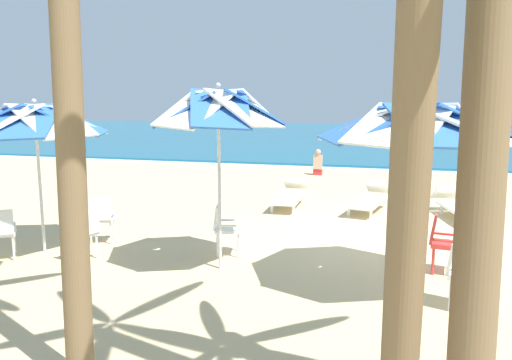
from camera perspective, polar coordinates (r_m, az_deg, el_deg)
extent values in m
plane|color=#D3B784|center=(9.68, 14.85, -6.59)|extent=(80.00, 80.00, 0.00)
cube|color=#19607F|center=(37.28, 15.43, 5.00)|extent=(80.00, 36.00, 0.10)
cube|color=white|center=(19.07, 15.23, 1.12)|extent=(80.00, 0.70, 0.01)
cylinder|color=silver|center=(6.94, 17.75, -3.76)|extent=(0.05, 0.05, 2.16)
cube|color=blue|center=(7.07, 22.86, 6.24)|extent=(1.48, 1.36, 0.53)
cube|color=white|center=(7.37, 19.92, 6.51)|extent=(1.37, 1.45, 0.53)
cube|color=blue|center=(7.35, 16.20, 6.68)|extent=(1.36, 1.48, 0.53)
cube|color=white|center=(7.02, 13.46, 6.69)|extent=(1.45, 1.37, 0.53)
cube|color=blue|center=(6.54, 13.30, 6.53)|extent=(1.48, 1.36, 0.53)
cube|color=white|center=(6.20, 16.30, 6.27)|extent=(1.37, 1.45, 0.53)
cube|color=blue|center=(6.22, 20.71, 6.06)|extent=(1.36, 1.48, 0.53)
cube|color=white|center=(6.60, 23.37, 6.05)|extent=(1.45, 1.37, 0.53)
sphere|color=silver|center=(6.78, 18.39, 8.83)|extent=(0.08, 0.08, 0.08)
cube|color=red|center=(7.97, 21.43, -7.07)|extent=(0.49, 0.49, 0.05)
cube|color=red|center=(7.91, 20.07, -5.41)|extent=(0.14, 0.43, 0.40)
cube|color=red|center=(8.13, 21.49, -5.94)|extent=(0.40, 0.08, 0.03)
cube|color=red|center=(7.74, 21.46, -6.68)|extent=(0.40, 0.08, 0.03)
cylinder|color=red|center=(8.20, 22.59, -8.37)|extent=(0.04, 0.04, 0.41)
cylinder|color=red|center=(7.87, 22.61, -9.12)|extent=(0.04, 0.04, 0.41)
cylinder|color=red|center=(8.20, 20.11, -8.22)|extent=(0.04, 0.04, 0.41)
cylinder|color=red|center=(7.87, 20.02, -8.96)|extent=(0.04, 0.04, 0.41)
cube|color=white|center=(6.70, 23.73, -10.27)|extent=(0.55, 0.55, 0.05)
cube|color=white|center=(6.67, 22.15, -8.24)|extent=(0.22, 0.43, 0.40)
cube|color=white|center=(6.86, 24.07, -8.89)|extent=(0.39, 0.16, 0.03)
cube|color=white|center=(6.48, 23.49, -9.89)|extent=(0.39, 0.16, 0.03)
cylinder|color=white|center=(6.92, 25.31, -11.80)|extent=(0.04, 0.04, 0.41)
cylinder|color=white|center=(6.60, 24.87, -12.82)|extent=(0.04, 0.04, 0.41)
cylinder|color=white|center=(6.97, 22.40, -11.46)|extent=(0.04, 0.04, 0.41)
cylinder|color=white|center=(6.65, 21.80, -12.45)|extent=(0.04, 0.04, 0.41)
cylinder|color=silver|center=(7.45, -4.30, -1.93)|extent=(0.05, 0.05, 2.30)
cube|color=blue|center=(7.35, -0.44, 8.44)|extent=(1.16, 1.09, 0.57)
cube|color=white|center=(7.70, -1.86, 8.47)|extent=(1.10, 1.12, 0.57)
cube|color=blue|center=(7.82, -4.60, 8.46)|extent=(1.09, 1.16, 0.57)
cube|color=white|center=(7.66, -7.26, 8.40)|extent=(1.12, 1.10, 0.57)
cube|color=blue|center=(7.31, -8.44, 8.34)|extent=(1.16, 1.09, 0.57)
cube|color=white|center=(6.95, -7.27, 8.32)|extent=(1.10, 1.12, 0.57)
cube|color=blue|center=(6.81, -4.23, 8.36)|extent=(1.09, 1.16, 0.57)
cube|color=white|center=(6.98, -1.32, 8.40)|extent=(1.12, 1.10, 0.57)
sphere|color=silver|center=(7.32, -4.46, 11.00)|extent=(0.08, 0.08, 0.08)
cube|color=white|center=(8.29, -3.22, -5.80)|extent=(0.53, 0.53, 0.05)
cube|color=white|center=(8.26, -4.62, -4.27)|extent=(0.19, 0.43, 0.40)
cube|color=white|center=(8.46, -3.11, -4.73)|extent=(0.39, 0.13, 0.03)
cube|color=white|center=(8.07, -3.36, -5.41)|extent=(0.39, 0.13, 0.03)
cylinder|color=white|center=(8.51, -1.91, -7.02)|extent=(0.04, 0.04, 0.41)
cylinder|color=white|center=(8.17, -2.08, -7.71)|extent=(0.04, 0.04, 0.41)
cylinder|color=white|center=(8.54, -4.28, -6.98)|extent=(0.04, 0.04, 0.41)
cylinder|color=white|center=(8.21, -4.55, -7.66)|extent=(0.04, 0.04, 0.41)
cylinder|color=silver|center=(9.08, -23.94, -1.30)|extent=(0.05, 0.05, 2.11)
cube|color=blue|center=(8.80, -20.86, 6.61)|extent=(1.31, 1.26, 0.55)
cube|color=white|center=(9.24, -21.29, 6.69)|extent=(1.25, 1.34, 0.55)
cube|color=blue|center=(9.50, -23.43, 6.61)|extent=(1.26, 1.31, 0.55)
cube|color=white|center=(9.47, -26.08, 6.42)|extent=(1.34, 1.25, 0.55)
cube|color=white|center=(8.70, -27.81, 6.13)|extent=(1.25, 1.34, 0.55)
cube|color=blue|center=(8.41, -25.61, 6.22)|extent=(1.26, 1.31, 0.55)
cube|color=white|center=(8.45, -22.62, 6.43)|extent=(1.34, 1.25, 0.55)
sphere|color=silver|center=(8.95, -24.59, 8.41)|extent=(0.08, 0.08, 0.08)
cube|color=white|center=(8.51, -19.91, -5.96)|extent=(0.54, 0.54, 0.05)
cube|color=white|center=(8.30, -19.13, -4.68)|extent=(0.21, 0.43, 0.40)
cube|color=white|center=(8.36, -21.02, -5.50)|extent=(0.39, 0.15, 0.03)
cube|color=white|center=(8.60, -18.92, -4.98)|extent=(0.39, 0.15, 0.03)
cylinder|color=white|center=(8.60, -21.49, -7.49)|extent=(0.04, 0.04, 0.41)
cylinder|color=white|center=(8.81, -19.66, -7.00)|extent=(0.04, 0.04, 0.41)
cylinder|color=white|center=(8.33, -20.00, -7.94)|extent=(0.04, 0.04, 0.41)
cylinder|color=white|center=(8.55, -18.16, -7.41)|extent=(0.04, 0.04, 0.41)
cube|color=white|center=(9.08, -27.72, -5.53)|extent=(0.62, 0.62, 0.05)
cube|color=white|center=(9.04, -26.50, -4.78)|extent=(0.28, 0.33, 0.03)
cylinder|color=white|center=(9.30, -26.45, -6.59)|extent=(0.04, 0.04, 0.41)
cylinder|color=white|center=(8.96, -26.55, -7.18)|extent=(0.04, 0.04, 0.41)
cube|color=white|center=(9.45, -17.59, -4.35)|extent=(0.57, 0.57, 0.05)
cube|color=white|center=(9.21, -17.91, -3.28)|extent=(0.42, 0.24, 0.40)
cube|color=white|center=(9.47, -18.81, -3.70)|extent=(0.18, 0.38, 0.03)
cube|color=white|center=(9.39, -16.43, -3.69)|extent=(0.18, 0.38, 0.03)
cylinder|color=white|center=(9.71, -18.34, -5.44)|extent=(0.04, 0.04, 0.41)
cylinder|color=white|center=(9.64, -16.29, -5.45)|extent=(0.04, 0.04, 0.41)
cylinder|color=white|center=(9.38, -18.80, -5.98)|extent=(0.04, 0.04, 0.41)
cylinder|color=white|center=(9.30, -16.67, -5.99)|extent=(0.04, 0.04, 0.41)
cube|color=white|center=(11.52, 23.19, -3.24)|extent=(1.03, 1.80, 0.06)
cube|color=white|center=(12.45, 21.47, -1.36)|extent=(0.71, 0.61, 0.36)
cube|color=white|center=(11.08, 25.60, -4.62)|extent=(0.06, 0.06, 0.22)
cube|color=white|center=(10.88, 23.13, -4.69)|extent=(0.06, 0.06, 0.22)
cube|color=white|center=(12.22, 23.17, -3.23)|extent=(0.06, 0.06, 0.22)
cube|color=white|center=(12.04, 20.90, -3.26)|extent=(0.06, 0.06, 0.22)
cube|color=white|center=(11.72, 12.90, -2.51)|extent=(0.98, 1.80, 0.06)
cube|color=white|center=(12.70, 14.14, -0.80)|extent=(0.69, 0.59, 0.36)
cube|color=white|center=(11.09, 13.32, -3.93)|extent=(0.06, 0.06, 0.22)
cube|color=white|center=(11.22, 10.78, -3.69)|extent=(0.06, 0.06, 0.22)
cube|color=white|center=(12.30, 14.79, -2.70)|extent=(0.06, 0.06, 0.22)
cube|color=white|center=(12.42, 12.48, -2.50)|extent=(0.06, 0.06, 0.22)
cube|color=white|center=(11.93, 3.76, -2.09)|extent=(0.66, 1.71, 0.06)
cube|color=white|center=(12.91, 4.66, -0.38)|extent=(0.61, 0.49, 0.36)
cube|color=white|center=(11.30, 4.41, -3.46)|extent=(0.06, 0.06, 0.22)
cube|color=white|center=(11.40, 1.87, -3.33)|extent=(0.06, 0.06, 0.22)
cube|color=white|center=(12.53, 5.46, -2.22)|extent=(0.06, 0.06, 0.22)
cube|color=white|center=(12.62, 3.16, -2.11)|extent=(0.06, 0.06, 0.22)
cylinder|color=brown|center=(4.52, -21.33, 13.24)|extent=(0.25, 0.40, 5.91)
cylinder|color=brown|center=(3.30, 18.51, 17.39)|extent=(0.27, 0.78, 6.17)
cylinder|color=brown|center=(3.63, 24.98, 1.49)|extent=(0.31, 0.67, 4.32)
cube|color=red|center=(17.37, 7.25, 0.93)|extent=(0.30, 0.24, 0.20)
cube|color=tan|center=(17.31, 7.26, 2.10)|extent=(0.30, 0.25, 0.54)
sphere|color=tan|center=(17.26, 7.28, 3.28)|extent=(0.20, 0.20, 0.20)
cube|color=tan|center=(17.77, 7.43, 1.01)|extent=(0.26, 0.76, 0.14)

